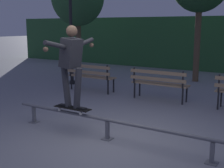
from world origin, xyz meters
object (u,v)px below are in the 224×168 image
object	(u,v)px
grind_rail	(107,123)
skateboarder	(71,60)
skateboard	(72,108)
park_bench_left_center	(159,81)
park_bench_leftmost	(90,74)
lamp_post_left	(71,12)

from	to	relation	value
grind_rail	skateboarder	bearing A→B (deg)	180.00
skateboard	skateboarder	xyz separation A→B (m)	(0.00, 0.00, 0.94)
skateboard	park_bench_left_center	distance (m)	3.20
skateboarder	park_bench_leftmost	world-z (taller)	skateboarder
skateboard	lamp_post_left	world-z (taller)	lamp_post_left
park_bench_left_center	skateboarder	bearing A→B (deg)	-97.60
grind_rail	skateboarder	xyz separation A→B (m)	(-0.80, 0.00, 1.09)
skateboarder	lamp_post_left	distance (m)	5.06
skateboard	park_bench_leftmost	xyz separation A→B (m)	(-1.88, 3.17, 0.07)
skateboard	park_bench_left_center	xyz separation A→B (m)	(0.43, 3.17, 0.07)
skateboard	lamp_post_left	xyz separation A→B (m)	(-3.14, 3.81, 2.01)
grind_rail	park_bench_leftmost	world-z (taller)	park_bench_leftmost
skateboarder	lamp_post_left	bearing A→B (deg)	129.47
skateboarder	lamp_post_left	world-z (taller)	lamp_post_left
skateboard	skateboarder	bearing A→B (deg)	0.11
grind_rail	lamp_post_left	distance (m)	5.90
grind_rail	park_bench_leftmost	xyz separation A→B (m)	(-2.68, 3.17, 0.23)
park_bench_leftmost	park_bench_left_center	xyz separation A→B (m)	(2.30, 0.00, 0.00)
skateboard	lamp_post_left	size ratio (longest dim) A/B	0.20
park_bench_leftmost	skateboarder	bearing A→B (deg)	-59.34
skateboard	park_bench_left_center	size ratio (longest dim) A/B	0.49
grind_rail	lamp_post_left	xyz separation A→B (m)	(-3.94, 3.81, 2.17)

